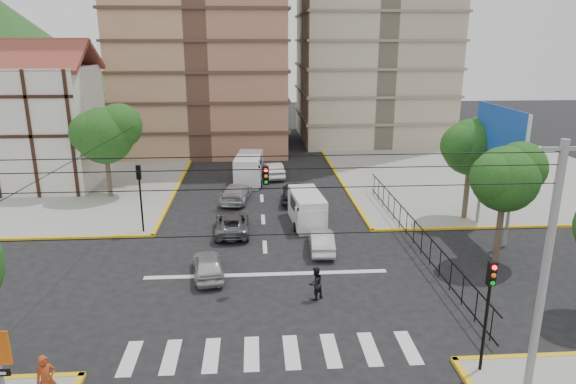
{
  "coord_description": "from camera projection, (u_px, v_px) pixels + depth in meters",
  "views": [
    {
      "loc": [
        -0.55,
        -23.9,
        12.07
      ],
      "look_at": [
        1.28,
        3.17,
        4.0
      ],
      "focal_mm": 32.0,
      "sensor_mm": 36.0,
      "label": 1
    }
  ],
  "objects": [
    {
      "name": "pedestrian_crosswalk",
      "position": [
        315.0,
        283.0,
        24.65
      ],
      "size": [
        1.02,
        0.98,
        1.65
      ],
      "primitive_type": "imported",
      "rotation": [
        0.0,
        0.0,
        3.78
      ],
      "color": "black",
      "rests_on": "ground"
    },
    {
      "name": "tree_tudor",
      "position": [
        106.0,
        133.0,
        39.39
      ],
      "size": [
        5.39,
        4.4,
        7.43
      ],
      "color": "#473828",
      "rests_on": "ground"
    },
    {
      "name": "stop_line",
      "position": [
        267.0,
        274.0,
        27.48
      ],
      "size": [
        13.0,
        0.4,
        0.01
      ],
      "primitive_type": "cube",
      "color": "silver",
      "rests_on": "ground"
    },
    {
      "name": "van_left_lane",
      "position": [
        249.0,
        170.0,
        44.67
      ],
      "size": [
        2.6,
        5.56,
        2.43
      ],
      "rotation": [
        0.0,
        0.0,
        -0.09
      ],
      "color": "silver",
      "rests_on": "ground"
    },
    {
      "name": "crosswalk_stripes",
      "position": [
        272.0,
        353.0,
        20.6
      ],
      "size": [
        12.0,
        2.4,
        0.01
      ],
      "primitive_type": "cube",
      "color": "silver",
      "rests_on": "ground"
    },
    {
      "name": "car_silver_front_left",
      "position": [
        208.0,
        265.0,
        27.12
      ],
      "size": [
        2.09,
        4.04,
        1.31
      ],
      "primitive_type": "imported",
      "rotation": [
        0.0,
        0.0,
        3.29
      ],
      "color": "silver",
      "rests_on": "ground"
    },
    {
      "name": "tudor_building",
      "position": [
        32.0,
        125.0,
        42.73
      ],
      "size": [
        10.8,
        8.05,
        12.23
      ],
      "color": "silver",
      "rests_on": "ground"
    },
    {
      "name": "traffic_light_se",
      "position": [
        488.0,
        298.0,
        18.5
      ],
      "size": [
        0.28,
        0.22,
        4.4
      ],
      "color": "black",
      "rests_on": "ground"
    },
    {
      "name": "car_darkgrey_mid_right",
      "position": [
        294.0,
        192.0,
        39.71
      ],
      "size": [
        2.28,
        4.64,
        1.52
      ],
      "primitive_type": "imported",
      "rotation": [
        0.0,
        0.0,
        3.03
      ],
      "color": "#252527",
      "rests_on": "ground"
    },
    {
      "name": "car_silver_rear_left",
      "position": [
        236.0,
        193.0,
        39.72
      ],
      "size": [
        2.6,
        5.03,
        1.4
      ],
      "primitive_type": "imported",
      "rotation": [
        0.0,
        0.0,
        3.0
      ],
      "color": "silver",
      "rests_on": "ground"
    },
    {
      "name": "sidewalk_ne",
      "position": [
        480.0,
        177.0,
        46.74
      ],
      "size": [
        26.0,
        26.0,
        0.15
      ],
      "primitive_type": "cube",
      "color": "gray",
      "rests_on": "ground"
    },
    {
      "name": "ground",
      "position": [
        267.0,
        285.0,
        26.34
      ],
      "size": [
        160.0,
        160.0,
        0.0
      ],
      "primitive_type": "plane",
      "color": "black",
      "rests_on": "ground"
    },
    {
      "name": "billboard",
      "position": [
        500.0,
        143.0,
        31.3
      ],
      "size": [
        0.36,
        6.2,
        8.1
      ],
      "color": "slate",
      "rests_on": "ground"
    },
    {
      "name": "tree_park_c",
      "position": [
        472.0,
        144.0,
        34.35
      ],
      "size": [
        4.65,
        3.8,
        7.25
      ],
      "color": "#473828",
      "rests_on": "ground"
    },
    {
      "name": "traffic_light_hanging",
      "position": [
        267.0,
        185.0,
        22.71
      ],
      "size": [
        18.0,
        9.12,
        0.92
      ],
      "color": "black",
      "rests_on": "ground"
    },
    {
      "name": "tree_park_a",
      "position": [
        507.0,
        176.0,
        27.68
      ],
      "size": [
        4.41,
        3.6,
        6.83
      ],
      "color": "#473828",
      "rests_on": "ground"
    },
    {
      "name": "van_right_lane",
      "position": [
        307.0,
        210.0,
        34.56
      ],
      "size": [
        2.28,
        4.92,
        2.15
      ],
      "rotation": [
        0.0,
        0.0,
        0.09
      ],
      "color": "silver",
      "rests_on": "ground"
    },
    {
      "name": "park_fence",
      "position": [
        413.0,
        246.0,
        31.22
      ],
      "size": [
        0.1,
        22.5,
        1.66
      ],
      "primitive_type": null,
      "color": "black",
      "rests_on": "ground"
    },
    {
      "name": "utility_pole_se",
      "position": [
        545.0,
        270.0,
        16.95
      ],
      "size": [
        1.4,
        0.28,
        9.0
      ],
      "color": "slate",
      "rests_on": "ground"
    },
    {
      "name": "pedestrian_sw_corner",
      "position": [
        46.0,
        380.0,
        17.29
      ],
      "size": [
        0.79,
        0.73,
        1.82
      ],
      "primitive_type": "imported",
      "rotation": [
        0.0,
        0.0,
        0.59
      ],
      "color": "#A93D1A",
      "rests_on": "sidewalk_sw"
    },
    {
      "name": "car_white_rear_right",
      "position": [
        273.0,
        170.0,
        46.69
      ],
      "size": [
        2.12,
        4.47,
        1.42
      ],
      "primitive_type": "imported",
      "rotation": [
        0.0,
        0.0,
        3.29
      ],
      "color": "white",
      "rests_on": "ground"
    },
    {
      "name": "car_grey_mid_left",
      "position": [
        232.0,
        223.0,
        33.26
      ],
      "size": [
        2.25,
        4.71,
        1.3
      ],
      "primitive_type": "imported",
      "rotation": [
        0.0,
        0.0,
        3.16
      ],
      "color": "slate",
      "rests_on": "ground"
    },
    {
      "name": "traffic_light_nw",
      "position": [
        140.0,
        187.0,
        32.4
      ],
      "size": [
        0.28,
        0.22,
        4.4
      ],
      "color": "black",
      "rests_on": "ground"
    },
    {
      "name": "sidewalk_nw",
      "position": [
        29.0,
        185.0,
        44.15
      ],
      "size": [
        26.0,
        26.0,
        0.15
      ],
      "primitive_type": "cube",
      "color": "gray",
      "rests_on": "ground"
    },
    {
      "name": "car_white_front_right",
      "position": [
        321.0,
        241.0,
        30.4
      ],
      "size": [
        1.51,
        3.91,
        1.27
      ],
      "primitive_type": "imported",
      "rotation": [
        0.0,
        0.0,
        3.1
      ],
      "color": "silver",
      "rests_on": "ground"
    }
  ]
}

